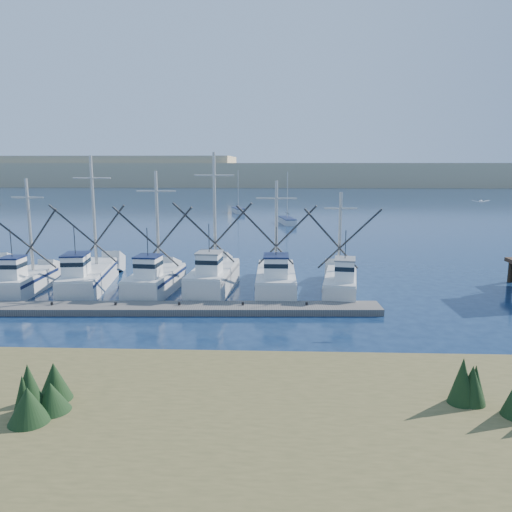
# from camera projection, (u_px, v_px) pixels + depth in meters

# --- Properties ---
(ground) EXTENTS (500.00, 500.00, 0.00)m
(ground) POSITION_uv_depth(u_px,v_px,m) (272.00, 347.00, 25.27)
(ground) COLOR #0D1E3B
(ground) RESTS_ON ground
(shore_bank) EXTENTS (40.00, 10.00, 1.60)m
(shore_bank) POSITION_uv_depth(u_px,v_px,m) (15.00, 433.00, 15.62)
(shore_bank) COLOR #4C422D
(shore_bank) RESTS_ON ground
(floating_dock) EXTENTS (31.32, 3.34, 0.42)m
(floating_dock) POSITION_uv_depth(u_px,v_px,m) (132.00, 308.00, 31.31)
(floating_dock) COLOR #645F59
(floating_dock) RESTS_ON ground
(dune_ridge) EXTENTS (360.00, 60.00, 10.00)m
(dune_ridge) POSITION_uv_depth(u_px,v_px,m) (276.00, 174.00, 230.80)
(dune_ridge) COLOR tan
(dune_ridge) RESTS_ON ground
(trawler_fleet) EXTENTS (30.23, 9.44, 10.01)m
(trawler_fleet) POSITION_uv_depth(u_px,v_px,m) (155.00, 279.00, 36.07)
(trawler_fleet) COLOR silver
(trawler_fleet) RESTS_ON ground
(sailboat_near) EXTENTS (2.76, 6.56, 8.10)m
(sailboat_near) POSITION_uv_depth(u_px,v_px,m) (287.00, 221.00, 78.11)
(sailboat_near) COLOR silver
(sailboat_near) RESTS_ON ground
(sailboat_far) EXTENTS (3.00, 6.20, 8.10)m
(sailboat_far) POSITION_uv_depth(u_px,v_px,m) (238.00, 210.00, 96.45)
(sailboat_far) COLOR silver
(sailboat_far) RESTS_ON ground
(flying_gull) EXTENTS (1.03, 0.19, 0.19)m
(flying_gull) POSITION_uv_depth(u_px,v_px,m) (481.00, 201.00, 29.75)
(flying_gull) COLOR white
(flying_gull) RESTS_ON ground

